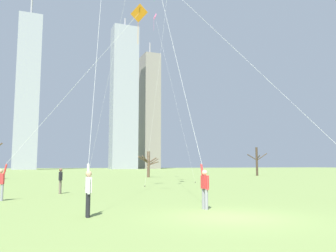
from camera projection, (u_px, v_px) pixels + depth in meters
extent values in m
plane|color=#7A934C|center=(232.00, 217.00, 12.03)|extent=(400.00, 400.00, 0.00)
cylinder|color=silver|center=(228.00, 43.00, 22.05)|extent=(5.00, 13.70, 15.54)
cylinder|color=black|center=(88.00, 205.00, 12.01)|extent=(0.14, 0.14, 0.85)
cylinder|color=black|center=(88.00, 205.00, 12.21)|extent=(0.14, 0.14, 0.85)
cube|color=white|center=(88.00, 185.00, 12.19)|extent=(0.22, 0.35, 0.54)
sphere|color=tan|center=(89.00, 174.00, 12.23)|extent=(0.22, 0.22, 0.22)
cylinder|color=white|center=(89.00, 186.00, 11.99)|extent=(0.09, 0.09, 0.55)
cylinder|color=white|center=(88.00, 171.00, 12.44)|extent=(0.10, 0.21, 0.56)
cylinder|color=gray|center=(2.00, 193.00, 17.57)|extent=(0.14, 0.14, 0.85)
cube|color=red|center=(0.00, 179.00, 17.63)|extent=(0.38, 0.29, 0.54)
sphere|color=tan|center=(1.00, 171.00, 17.68)|extent=(0.22, 0.22, 0.22)
cylinder|color=red|center=(5.00, 169.00, 17.71)|extent=(0.22, 0.14, 0.56)
cube|color=orange|center=(139.00, 13.00, 20.68)|extent=(0.90, 0.66, 0.96)
cylinder|color=black|center=(139.00, 13.00, 20.68)|extent=(0.06, 0.47, 0.56)
cylinder|color=orange|center=(138.00, 32.00, 20.82)|extent=(0.02, 0.02, 1.51)
cylinder|color=silver|center=(77.00, 83.00, 19.21)|extent=(6.90, 0.69, 9.06)
cylinder|color=gray|center=(206.00, 199.00, 14.11)|extent=(0.14, 0.14, 0.85)
cylinder|color=gray|center=(204.00, 199.00, 14.30)|extent=(0.14, 0.14, 0.85)
cube|color=red|center=(205.00, 182.00, 14.28)|extent=(0.22, 0.35, 0.54)
sphere|color=beige|center=(205.00, 173.00, 14.33)|extent=(0.22, 0.22, 0.22)
cylinder|color=red|center=(208.00, 183.00, 14.09)|extent=(0.09, 0.09, 0.55)
cylinder|color=red|center=(202.00, 170.00, 14.53)|extent=(0.10, 0.21, 0.56)
cylinder|color=silver|center=(168.00, 25.00, 19.23)|extent=(0.21, 8.19, 15.52)
cylinder|color=#726656|center=(60.00, 187.00, 21.86)|extent=(0.14, 0.14, 0.85)
cylinder|color=#726656|center=(60.00, 187.00, 22.08)|extent=(0.14, 0.14, 0.85)
cube|color=black|center=(61.00, 176.00, 22.05)|extent=(0.27, 0.37, 0.54)
sphere|color=brown|center=(61.00, 170.00, 22.09)|extent=(0.22, 0.22, 0.22)
cylinder|color=black|center=(60.00, 177.00, 21.84)|extent=(0.09, 0.09, 0.55)
cylinder|color=black|center=(61.00, 176.00, 22.25)|extent=(0.09, 0.09, 0.55)
cube|color=pink|center=(155.00, 16.00, 43.37)|extent=(0.37, 1.12, 1.06)
cylinder|color=black|center=(155.00, 16.00, 43.37)|extent=(0.32, 0.12, 0.67)
cylinder|color=pink|center=(154.00, 25.00, 43.12)|extent=(0.02, 0.02, 1.54)
cylinder|color=silver|center=(173.00, 91.00, 39.64)|extent=(2.24, 6.50, 20.41)
cylinder|color=#3F3833|center=(195.00, 182.00, 35.92)|extent=(0.10, 0.10, 0.08)
cylinder|color=silver|center=(117.00, 38.00, 27.93)|extent=(4.18, 1.86, 24.06)
cylinder|color=#3F3833|center=(85.00, 188.00, 26.66)|extent=(0.10, 0.10, 0.08)
cylinder|color=silver|center=(164.00, 27.00, 32.61)|extent=(4.20, 2.11, 29.52)
cylinder|color=#3F3833|center=(145.00, 186.00, 29.20)|extent=(0.10, 0.10, 0.08)
cylinder|color=#423326|center=(257.00, 161.00, 59.07)|extent=(0.37, 0.37, 4.86)
cylinder|color=#423326|center=(258.00, 157.00, 58.70)|extent=(0.17, 1.05, 0.83)
cylinder|color=#423326|center=(262.00, 157.00, 59.23)|extent=(1.85, 0.72, 1.33)
cylinder|color=#423326|center=(252.00, 157.00, 59.23)|extent=(1.55, 0.92, 1.12)
cylinder|color=brown|center=(148.00, 164.00, 51.30)|extent=(0.43, 0.43, 3.85)
cylinder|color=brown|center=(145.00, 159.00, 50.68)|extent=(1.48, 1.21, 1.06)
cylinder|color=brown|center=(153.00, 163.00, 51.08)|extent=(1.34, 1.14, 0.64)
cylinder|color=brown|center=(144.00, 160.00, 50.67)|extent=(1.97, 1.04, 1.10)
cylinder|color=brown|center=(152.00, 160.00, 51.18)|extent=(1.14, 0.97, 0.91)
cylinder|color=brown|center=(153.00, 162.00, 51.50)|extent=(1.57, 0.38, 1.06)
cube|color=gray|center=(150.00, 111.00, 176.80)|extent=(8.18, 11.86, 58.59)
cylinder|color=#99999E|center=(150.00, 49.00, 180.50)|extent=(0.80, 0.80, 7.13)
cube|color=#9EA3AD|center=(124.00, 97.00, 161.14)|extent=(11.92, 8.23, 67.10)
cylinder|color=#99999E|center=(125.00, 23.00, 165.19)|extent=(0.80, 0.80, 4.75)
cube|color=#9EA3AD|center=(28.00, 91.00, 140.56)|extent=(9.23, 6.13, 64.11)
cylinder|color=#99999E|center=(32.00, 4.00, 144.74)|extent=(0.80, 0.80, 9.95)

